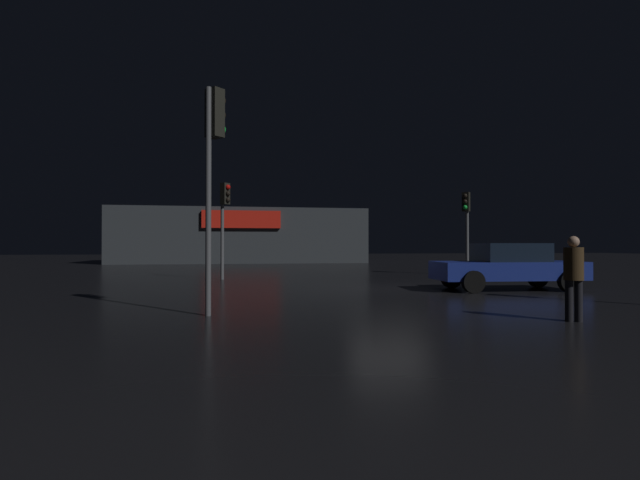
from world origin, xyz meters
name	(u,v)px	position (x,y,z in m)	size (l,w,h in m)	color
ground_plane	(389,289)	(0.00, 0.00, 0.00)	(120.00, 120.00, 0.00)	black
store_building	(241,236)	(-4.48, 24.66, 2.15)	(19.67, 7.13, 4.29)	#33383D
traffic_signal_opposite	(224,210)	(-5.32, 5.09, 2.84)	(0.42, 0.42, 3.94)	#595B60
traffic_signal_cross_left	(214,144)	(-5.28, -4.80, 3.45)	(0.43, 0.42, 4.57)	#595B60
traffic_signal_cross_right	(466,217)	(5.77, 6.00, 2.74)	(0.42, 0.42, 3.88)	#595B60
car_near	(508,266)	(3.59, -0.97, 0.75)	(4.66, 2.09, 1.47)	navy
pedestrian	(574,272)	(1.30, -6.79, 0.91)	(0.44, 0.44, 1.57)	black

